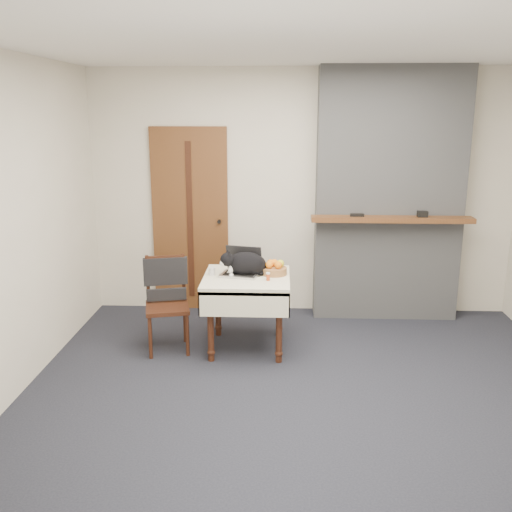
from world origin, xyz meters
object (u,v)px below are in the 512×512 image
Objects in this scene: door at (190,220)px; fruit_basket at (274,269)px; pill_bottle at (268,276)px; chair at (166,290)px; side_table at (247,288)px; laptop at (242,268)px; cream_jar at (212,271)px; cat at (247,264)px.

fruit_basket is (0.93, -1.02, -0.25)m from door.
pill_bottle is 0.32× the size of fruit_basket.
chair is at bearing -93.43° from door.
door is at bearing 121.78° from side_table.
door reaches higher than chair.
chair is at bearing 179.34° from side_table.
side_table is 2.00× the size of laptop.
door is 28.63× the size of cream_jar.
cream_jar is 0.57m from fruit_basket.
door is at bearing 103.39° from cat.
door reaches higher than side_table.
chair is (-0.42, -0.02, -0.18)m from cream_jar.
side_table is at bearing 147.30° from pill_bottle.
pill_bottle is (0.20, -0.16, -0.07)m from cat.
side_table is 10.54× the size of pill_bottle.
door is 1.18m from chair.
chair reaches higher than side_table.
side_table is 1.48× the size of cat.
fruit_basket is at bearing -10.14° from cat.
door reaches higher than cream_jar.
laptop is (-0.05, 0.07, 0.17)m from side_table.
side_table is 0.22m from cat.
cream_jar is at bearing -158.42° from laptop.
side_table is at bearing -4.38° from cream_jar.
door is at bearing 132.29° from fruit_basket.
door reaches higher than cat.
side_table is at bearing -58.22° from door.
side_table is at bearing -104.80° from cat.
laptop is at bearing -58.56° from door.
side_table is at bearing -13.88° from chair.
laptop is (0.63, -1.03, -0.24)m from door.
pill_bottle is 0.21m from fruit_basket.
cat is 7.12× the size of pill_bottle.
door is at bearing 108.56° from cream_jar.
fruit_basket is at bearing 16.45° from side_table.
laptop and cat have the same top height.
laptop is at bearing 141.86° from pill_bottle.
side_table is (0.68, -1.10, -0.41)m from door.
cat is (0.68, -1.06, -0.19)m from door.
laptop is 0.30m from fruit_basket.
cat reaches higher than side_table.
fruit_basket is at bearing 13.50° from laptop.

